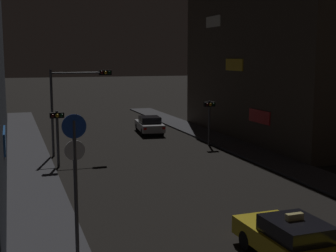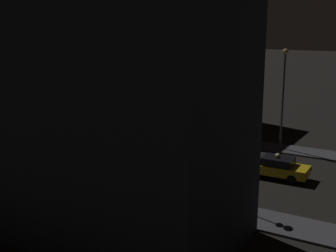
{
  "view_description": "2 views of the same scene",
  "coord_description": "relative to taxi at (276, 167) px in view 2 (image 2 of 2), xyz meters",
  "views": [
    {
      "loc": [
        -7.98,
        -2.45,
        6.28
      ],
      "look_at": [
        -0.5,
        19.73,
        2.86
      ],
      "focal_mm": 50.43,
      "sensor_mm": 36.0,
      "label": 1
    },
    {
      "loc": [
        -28.21,
        0.9,
        10.07
      ],
      "look_at": [
        -1.4,
        16.87,
        2.93
      ],
      "focal_mm": 47.87,
      "sensor_mm": 36.0,
      "label": 2
    }
  ],
  "objects": [
    {
      "name": "sign_pole_left",
      "position": [
        -6.45,
        0.35,
        2.24
      ],
      "size": [
        0.63,
        0.1,
        4.72
      ],
      "color": "#47474C",
      "rests_on": "sidewalk_left"
    },
    {
      "name": "street_lamp_near_block",
      "position": [
        6.92,
        1.79,
        4.55
      ],
      "size": [
        0.46,
        0.46,
        8.06
      ],
      "color": "#47474C",
      "rests_on": "sidewalk_right"
    },
    {
      "name": "sidewalk_left",
      "position": [
        -7.02,
        16.03,
        -0.67
      ],
      "size": [
        2.58,
        54.69,
        0.12
      ],
      "primitive_type": "cube",
      "color": "#424247",
      "rests_on": "ground_plane"
    },
    {
      "name": "taxi",
      "position": [
        0.0,
        0.0,
        0.0
      ],
      "size": [
        1.89,
        4.48,
        1.62
      ],
      "color": "yellow",
      "rests_on": "ground_plane"
    },
    {
      "name": "traffic_light_right_kerb",
      "position": [
        5.47,
        18.88,
        1.61
      ],
      "size": [
        0.8,
        0.42,
        3.22
      ],
      "color": "#47474C",
      "rests_on": "ground_plane"
    },
    {
      "name": "traffic_light_overhead",
      "position": [
        -4.05,
        18.58,
        3.24
      ],
      "size": [
        3.92,
        0.42,
        5.54
      ],
      "color": "#47474C",
      "rests_on": "ground_plane"
    },
    {
      "name": "building_facade_right",
      "position": [
        12.82,
        20.71,
        5.48
      ],
      "size": [
        9.13,
        19.95,
        12.43
      ],
      "color": "#473D33",
      "rests_on": "ground_plane"
    },
    {
      "name": "traffic_light_left_kerb",
      "position": [
        -5.48,
        15.42,
        1.63
      ],
      "size": [
        0.8,
        0.42,
        3.26
      ],
      "color": "#47474C",
      "rests_on": "ground_plane"
    },
    {
      "name": "far_car",
      "position": [
        2.94,
        25.47,
        -0.0
      ],
      "size": [
        2.24,
        4.61,
        1.42
      ],
      "color": "#B7B7BC",
      "rests_on": "ground_plane"
    },
    {
      "name": "sidewalk_right",
      "position": [
        7.01,
        16.03,
        -0.67
      ],
      "size": [
        2.58,
        54.69,
        0.12
      ],
      "primitive_type": "cube",
      "color": "#424247",
      "rests_on": "ground_plane"
    }
  ]
}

